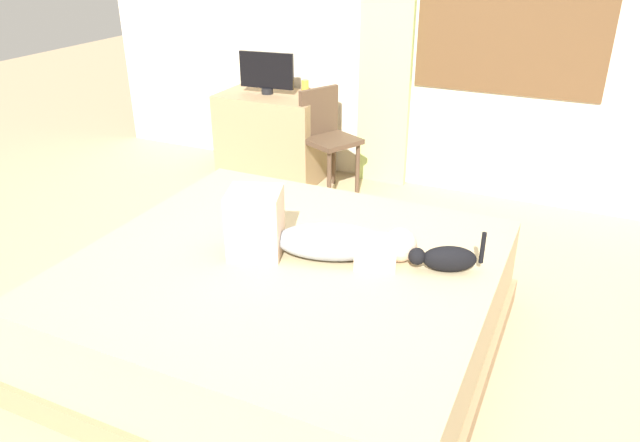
{
  "coord_description": "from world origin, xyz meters",
  "views": [
    {
      "loc": [
        1.19,
        -2.36,
        2.03
      ],
      "look_at": [
        0.03,
        0.15,
        0.68
      ],
      "focal_mm": 34.06,
      "sensor_mm": 36.0,
      "label": 1
    }
  ],
  "objects_px": {
    "cup": "(305,86)",
    "chair_by_desk": "(326,133)",
    "bed": "(286,305)",
    "person_lying": "(312,236)",
    "desk": "(273,136)",
    "cat": "(446,258)",
    "tv_monitor": "(267,72)"
  },
  "relations": [
    {
      "from": "cat",
      "to": "chair_by_desk",
      "type": "relative_size",
      "value": 0.39
    },
    {
      "from": "bed",
      "to": "chair_by_desk",
      "type": "distance_m",
      "value": 2.17
    },
    {
      "from": "bed",
      "to": "tv_monitor",
      "type": "xyz_separation_m",
      "value": [
        -1.3,
        2.17,
        0.66
      ]
    },
    {
      "from": "person_lying",
      "to": "bed",
      "type": "bearing_deg",
      "value": -135.17
    },
    {
      "from": "person_lying",
      "to": "chair_by_desk",
      "type": "bearing_deg",
      "value": 112.2
    },
    {
      "from": "person_lying",
      "to": "cup",
      "type": "xyz_separation_m",
      "value": [
        -1.14,
        2.27,
        0.15
      ]
    },
    {
      "from": "tv_monitor",
      "to": "cat",
      "type": "bearing_deg",
      "value": -43.32
    },
    {
      "from": "bed",
      "to": "desk",
      "type": "relative_size",
      "value": 2.3
    },
    {
      "from": "bed",
      "to": "desk",
      "type": "bearing_deg",
      "value": 120.17
    },
    {
      "from": "desk",
      "to": "tv_monitor",
      "type": "bearing_deg",
      "value": 180.0
    },
    {
      "from": "cat",
      "to": "person_lying",
      "type": "bearing_deg",
      "value": -168.27
    },
    {
      "from": "cup",
      "to": "desk",
      "type": "bearing_deg",
      "value": -137.2
    },
    {
      "from": "bed",
      "to": "cup",
      "type": "relative_size",
      "value": 20.86
    },
    {
      "from": "tv_monitor",
      "to": "person_lying",
      "type": "bearing_deg",
      "value": -55.81
    },
    {
      "from": "tv_monitor",
      "to": "cup",
      "type": "height_order",
      "value": "tv_monitor"
    },
    {
      "from": "desk",
      "to": "chair_by_desk",
      "type": "bearing_deg",
      "value": -12.19
    },
    {
      "from": "desk",
      "to": "cup",
      "type": "distance_m",
      "value": 0.51
    },
    {
      "from": "desk",
      "to": "cup",
      "type": "height_order",
      "value": "cup"
    },
    {
      "from": "person_lying",
      "to": "cup",
      "type": "bearing_deg",
      "value": 116.75
    },
    {
      "from": "chair_by_desk",
      "to": "cat",
      "type": "bearing_deg",
      "value": -51.52
    },
    {
      "from": "bed",
      "to": "cat",
      "type": "height_order",
      "value": "cat"
    },
    {
      "from": "bed",
      "to": "person_lying",
      "type": "height_order",
      "value": "person_lying"
    },
    {
      "from": "person_lying",
      "to": "tv_monitor",
      "type": "relative_size",
      "value": 1.93
    },
    {
      "from": "tv_monitor",
      "to": "bed",
      "type": "bearing_deg",
      "value": -58.97
    },
    {
      "from": "cup",
      "to": "chair_by_desk",
      "type": "height_order",
      "value": "chair_by_desk"
    },
    {
      "from": "desk",
      "to": "cup",
      "type": "relative_size",
      "value": 9.07
    },
    {
      "from": "cat",
      "to": "chair_by_desk",
      "type": "xyz_separation_m",
      "value": [
        -1.44,
        1.81,
        -0.09
      ]
    },
    {
      "from": "desk",
      "to": "tv_monitor",
      "type": "distance_m",
      "value": 0.55
    },
    {
      "from": "chair_by_desk",
      "to": "desk",
      "type": "bearing_deg",
      "value": 167.81
    },
    {
      "from": "tv_monitor",
      "to": "cup",
      "type": "relative_size",
      "value": 4.84
    },
    {
      "from": "person_lying",
      "to": "cat",
      "type": "height_order",
      "value": "person_lying"
    },
    {
      "from": "bed",
      "to": "tv_monitor",
      "type": "relative_size",
      "value": 4.31
    }
  ]
}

